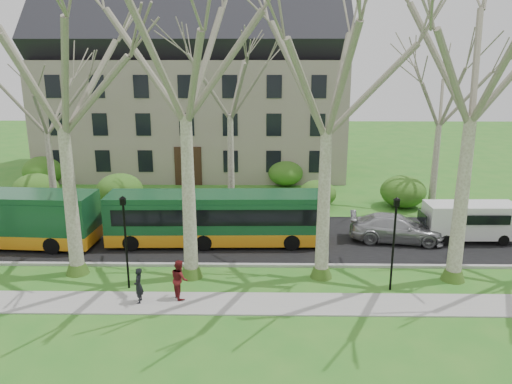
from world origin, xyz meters
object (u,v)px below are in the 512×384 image
sedan (397,228)px  pedestrian_a (139,285)px  bus_follow (216,218)px  van_a (470,222)px  pedestrian_b (180,279)px

sedan → pedestrian_a: (-12.96, -7.60, 0.02)m
bus_follow → sedan: size_ratio=2.28×
sedan → van_a: size_ratio=1.05×
sedan → van_a: bearing=-79.7°
sedan → pedestrian_a: 15.02m
sedan → pedestrian_b: (-11.27, -7.13, 0.11)m
bus_follow → pedestrian_a: size_ratio=7.66×
bus_follow → pedestrian_a: 7.62m
bus_follow → sedan: bearing=1.4°
bus_follow → pedestrian_b: size_ratio=6.86×
pedestrian_b → sedan: bearing=-84.3°
van_a → bus_follow: bearing=-178.5°
sedan → van_a: (4.18, 0.14, 0.33)m
van_a → pedestrian_a: (-17.14, -7.74, -0.32)m
bus_follow → van_a: bearing=1.2°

